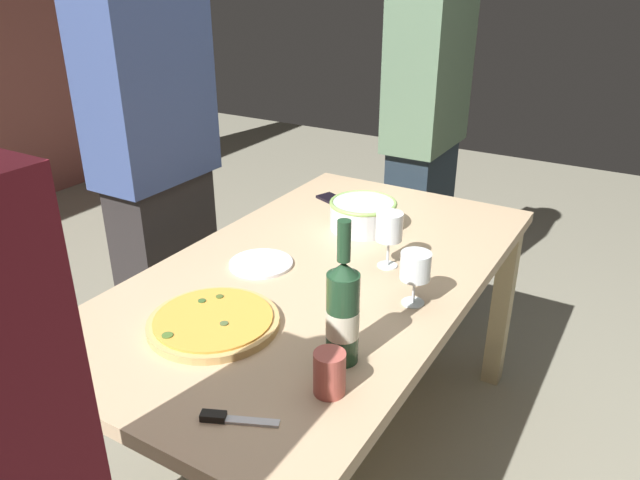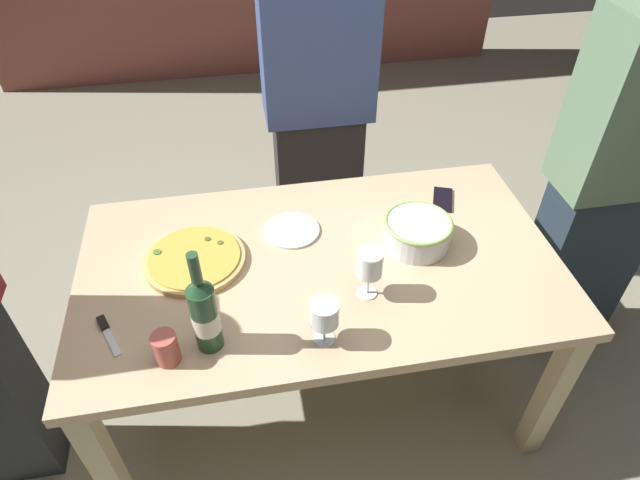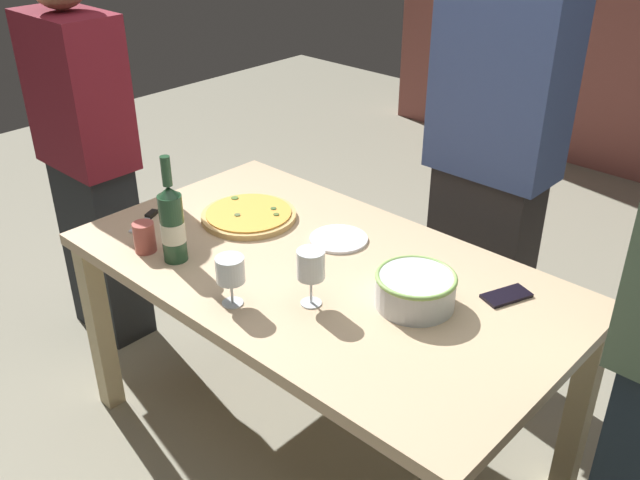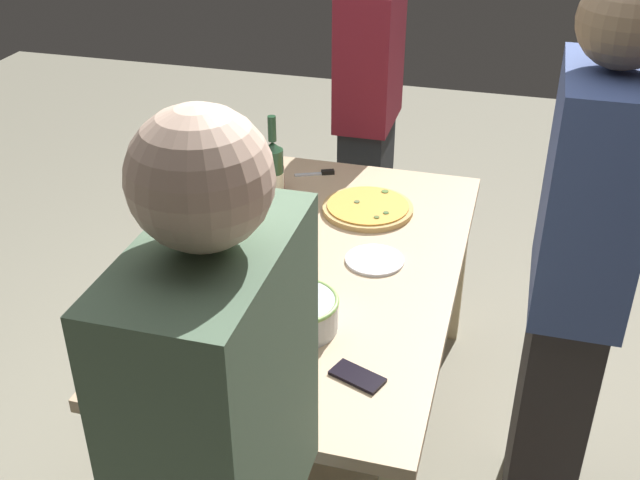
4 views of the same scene
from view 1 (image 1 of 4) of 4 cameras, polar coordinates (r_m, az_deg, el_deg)
ground_plane at (r=2.28m, az=0.00°, el=-19.69°), size 8.00×8.00×0.00m
dining_table at (r=1.88m, az=0.00°, el=-5.24°), size 1.60×0.90×0.75m
pizza at (r=1.58m, az=-10.02°, el=-7.61°), size 0.34×0.34×0.03m
serving_bowl at (r=2.10m, az=4.08°, el=2.51°), size 0.23×0.23×0.10m
wine_bottle at (r=1.37m, az=2.16°, el=-6.75°), size 0.08×0.08×0.35m
wine_glass_near_pizza at (r=1.81m, az=6.55°, el=1.02°), size 0.08×0.08×0.17m
wine_glass_by_bottle at (r=1.62m, az=8.99°, el=-2.68°), size 0.08×0.08×0.15m
cup_amber at (r=1.32m, az=0.90°, el=-12.43°), size 0.07×0.07×0.10m
side_plate at (r=1.86m, az=-5.59°, el=-2.22°), size 0.20×0.20×0.01m
cell_phone at (r=2.35m, az=1.33°, el=3.81°), size 0.12×0.16×0.01m
pizza_knife at (r=1.29m, az=-8.61°, el=-16.32°), size 0.09×0.16×0.02m
person_guest_left at (r=2.78m, az=9.82°, el=9.26°), size 0.46×0.24×1.72m
person_guest_right at (r=2.33m, az=-15.13°, el=6.33°), size 0.45×0.24×1.76m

